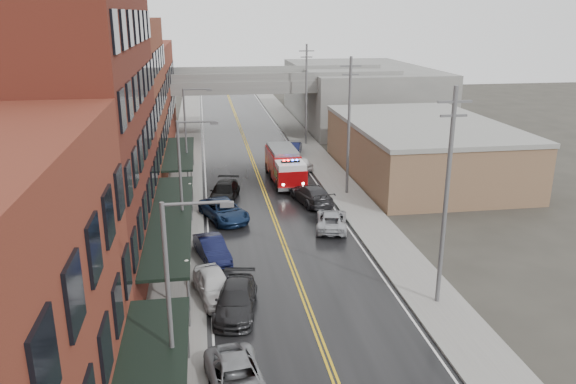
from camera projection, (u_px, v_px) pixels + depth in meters
road at (274, 217)px, 44.28m from camera, size 11.00×160.00×0.02m
sidewalk_left at (180, 222)px, 43.20m from camera, size 3.00×160.00×0.15m
sidewalk_right at (363, 212)px, 45.32m from camera, size 3.00×160.00×0.15m
curb_left at (202, 220)px, 43.44m from camera, size 0.30×160.00×0.15m
curb_right at (343, 213)px, 45.08m from camera, size 0.30×160.00×0.15m
brick_building_b at (64, 127)px, 33.03m from camera, size 9.00×20.00×18.00m
brick_building_c at (110, 106)px, 49.96m from camera, size 9.00×15.00×15.00m
brick_building_far at (133, 96)px, 66.89m from camera, size 9.00×20.00×12.00m
tan_building at (421, 150)px, 55.27m from camera, size 14.00×22.00×5.00m
right_far_block at (359, 94)px, 83.35m from camera, size 18.00×30.00×8.00m
awning_1 at (171, 217)px, 35.70m from camera, size 2.60×18.00×3.09m
awning_2 at (179, 153)px, 52.17m from camera, size 2.60×13.00×3.09m
globe_lamp_1 at (187, 274)px, 29.47m from camera, size 0.44×0.44×3.12m
globe_lamp_2 at (190, 193)px, 42.65m from camera, size 0.44×0.44×3.12m
street_lamp_0 at (175, 298)px, 21.04m from camera, size 2.64×0.22×9.00m
street_lamp_1 at (184, 179)px, 36.11m from camera, size 2.64×0.22×9.00m
street_lamp_2 at (188, 130)px, 51.17m from camera, size 2.64×0.22×9.00m
utility_pole_0 at (446, 195)px, 29.29m from camera, size 1.80×0.24×12.00m
utility_pole_1 at (349, 124)px, 48.12m from camera, size 1.80×0.24×12.00m
utility_pole_2 at (306, 93)px, 66.95m from camera, size 1.80×0.24×12.00m
overpass at (242, 89)px, 72.60m from camera, size 40.00×10.00×7.50m
fire_truck at (285, 165)px, 53.18m from camera, size 3.57×8.46×3.06m
parked_car_left_2 at (237, 379)px, 23.59m from camera, size 2.89×5.19×1.37m
parked_car_left_3 at (236, 300)px, 30.03m from camera, size 2.91×5.42×1.49m
parked_car_left_4 at (214, 285)px, 31.55m from camera, size 2.76×4.90×1.57m
parked_car_left_5 at (212, 249)px, 36.56m from camera, size 2.57×4.69×1.47m
parked_car_left_6 at (224, 210)px, 43.61m from camera, size 4.26×6.06×1.54m
parked_car_left_7 at (224, 192)px, 48.03m from camera, size 3.28×5.75×1.57m
parked_car_right_0 at (332, 220)px, 41.84m from camera, size 3.28×5.19×1.34m
parked_car_right_1 at (311, 194)px, 47.37m from camera, size 3.33×5.88×1.61m
parked_car_right_2 at (298, 163)px, 57.81m from camera, size 2.82×4.39×1.39m
parked_car_right_3 at (294, 148)px, 64.08m from camera, size 2.56×4.59×1.43m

